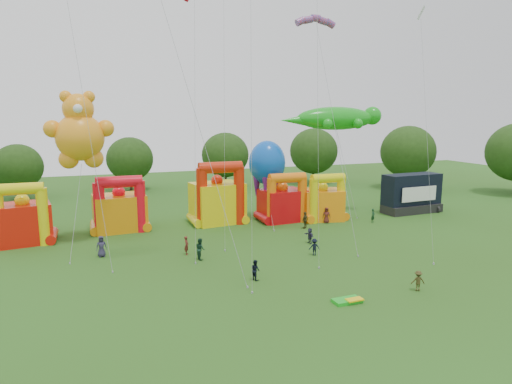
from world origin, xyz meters
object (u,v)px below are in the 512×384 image
object	(u,v)px
bouncy_castle_0	(23,220)
octopus_kite	(268,177)
spectator_4	(305,220)
spectator_0	(101,246)
bouncy_castle_2	(218,200)
teddy_bear_kite	(78,161)
gecko_kite	(339,136)
stage_trailer	(412,194)

from	to	relation	value
bouncy_castle_0	octopus_kite	size ratio (longest dim) A/B	0.65
octopus_kite	spectator_4	distance (m)	7.44
octopus_kite	bouncy_castle_0	bearing A→B (deg)	-176.49
spectator_0	spectator_4	distance (m)	22.18
bouncy_castle_2	spectator_4	distance (m)	10.58
teddy_bear_kite	bouncy_castle_2	bearing A→B (deg)	16.66
gecko_kite	octopus_kite	bearing A→B (deg)	176.12
teddy_bear_kite	spectator_0	distance (m)	8.82
octopus_kite	spectator_4	world-z (taller)	octopus_kite
bouncy_castle_2	stage_trailer	xyz separation A→B (m)	(25.46, -2.89, -0.34)
bouncy_castle_2	stage_trailer	size ratio (longest dim) A/B	0.92
gecko_kite	spectator_0	xyz separation A→B (m)	(-28.91, -8.12, -9.09)
bouncy_castle_0	spectator_4	world-z (taller)	bouncy_castle_0
gecko_kite	spectator_0	distance (m)	31.38
stage_trailer	gecko_kite	world-z (taller)	gecko_kite
stage_trailer	bouncy_castle_0	bearing A→B (deg)	178.85
bouncy_castle_2	spectator_0	world-z (taller)	bouncy_castle_2
teddy_bear_kite	spectator_0	xyz separation A→B (m)	(1.58, -4.61, -7.35)
teddy_bear_kite	spectator_0	world-z (taller)	teddy_bear_kite
octopus_kite	spectator_4	xyz separation A→B (m)	(2.37, -5.58, -4.30)
bouncy_castle_2	spectator_0	distance (m)	16.29
spectator_0	spectator_4	xyz separation A→B (m)	(21.96, 3.17, -0.01)
stage_trailer	octopus_kite	bearing A→B (deg)	172.44
octopus_kite	spectator_0	distance (m)	21.88
teddy_bear_kite	spectator_4	size ratio (longest dim) A/B	7.89
bouncy_castle_0	gecko_kite	bearing A→B (deg)	1.60
bouncy_castle_0	stage_trailer	bearing A→B (deg)	-1.15
bouncy_castle_2	octopus_kite	bearing A→B (deg)	-3.12
spectator_4	bouncy_castle_0	bearing A→B (deg)	-40.57
bouncy_castle_0	gecko_kite	xyz separation A→B (m)	(36.02, 1.00, 7.66)
bouncy_castle_0	teddy_bear_kite	distance (m)	8.48
teddy_bear_kite	octopus_kite	distance (m)	21.79
octopus_kite	spectator_4	bearing A→B (deg)	-67.01
bouncy_castle_0	spectator_0	bearing A→B (deg)	-45.04
teddy_bear_kite	octopus_kite	xyz separation A→B (m)	(21.17, 4.14, -3.06)
gecko_kite	spectator_4	xyz separation A→B (m)	(-6.96, -4.95, -9.10)
gecko_kite	octopus_kite	world-z (taller)	gecko_kite
teddy_bear_kite	gecko_kite	xyz separation A→B (m)	(30.50, 3.51, 1.73)
spectator_4	gecko_kite	bearing A→B (deg)	-177.40
teddy_bear_kite	spectator_4	world-z (taller)	teddy_bear_kite
bouncy_castle_2	gecko_kite	xyz separation A→B (m)	(15.53, -0.97, 7.25)
stage_trailer	teddy_bear_kite	bearing A→B (deg)	-177.76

